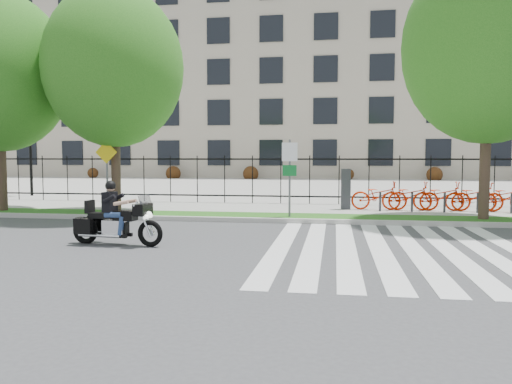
# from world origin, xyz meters

# --- Properties ---
(ground) EXTENTS (120.00, 120.00, 0.00)m
(ground) POSITION_xyz_m (0.00, 0.00, 0.00)
(ground) COLOR #3C3C3F
(ground) RESTS_ON ground
(curb) EXTENTS (60.00, 0.20, 0.15)m
(curb) POSITION_xyz_m (0.00, 4.10, 0.07)
(curb) COLOR #AAA7A0
(curb) RESTS_ON ground
(grass_verge) EXTENTS (60.00, 1.50, 0.15)m
(grass_verge) POSITION_xyz_m (0.00, 4.95, 0.07)
(grass_verge) COLOR #1D4F13
(grass_verge) RESTS_ON ground
(sidewalk) EXTENTS (60.00, 3.50, 0.15)m
(sidewalk) POSITION_xyz_m (0.00, 7.45, 0.07)
(sidewalk) COLOR #9D9C93
(sidewalk) RESTS_ON ground
(plaza) EXTENTS (80.00, 34.00, 0.10)m
(plaza) POSITION_xyz_m (0.00, 25.00, 0.05)
(plaza) COLOR #9D9C93
(plaza) RESTS_ON ground
(crosswalk_stripes) EXTENTS (5.70, 8.00, 0.01)m
(crosswalk_stripes) POSITION_xyz_m (4.83, 0.00, 0.01)
(crosswalk_stripes) COLOR silver
(crosswalk_stripes) RESTS_ON ground
(iron_fence) EXTENTS (30.00, 0.06, 2.00)m
(iron_fence) POSITION_xyz_m (0.00, 9.20, 1.15)
(iron_fence) COLOR black
(iron_fence) RESTS_ON sidewalk
(office_building) EXTENTS (60.00, 21.90, 20.15)m
(office_building) POSITION_xyz_m (0.00, 44.92, 9.97)
(office_building) COLOR #AEA08C
(office_building) RESTS_ON ground
(lamp_post_left) EXTENTS (1.06, 0.70, 4.25)m
(lamp_post_left) POSITION_xyz_m (-12.00, 12.00, 3.21)
(lamp_post_left) COLOR black
(lamp_post_left) RESTS_ON ground
(lamp_post_right) EXTENTS (1.06, 0.70, 4.25)m
(lamp_post_right) POSITION_xyz_m (10.00, 12.00, 3.21)
(lamp_post_right) COLOR black
(lamp_post_right) RESTS_ON ground
(street_tree_1) EXTENTS (4.77, 4.77, 7.76)m
(street_tree_1) POSITION_xyz_m (-4.14, 4.95, 5.16)
(street_tree_1) COLOR #37281E
(street_tree_1) RESTS_ON grass_verge
(street_tree_2) EXTENTS (5.21, 5.21, 8.33)m
(street_tree_2) POSITION_xyz_m (8.04, 4.95, 5.47)
(street_tree_2) COLOR #37281E
(street_tree_2) RESTS_ON grass_verge
(bike_share_station) EXTENTS (8.98, 0.89, 1.50)m
(bike_share_station) POSITION_xyz_m (8.28, 7.20, 0.68)
(bike_share_station) COLOR #2D2D33
(bike_share_station) RESTS_ON sidewalk
(sign_pole_regulatory) EXTENTS (0.50, 0.09, 2.50)m
(sign_pole_regulatory) POSITION_xyz_m (1.98, 4.58, 1.74)
(sign_pole_regulatory) COLOR #59595B
(sign_pole_regulatory) RESTS_ON grass_verge
(sign_pole_warning) EXTENTS (0.78, 0.09, 2.49)m
(sign_pole_warning) POSITION_xyz_m (-4.30, 4.58, 1.74)
(sign_pole_warning) COLOR #59595B
(sign_pole_warning) RESTS_ON grass_verge
(motorcycle_rider) EXTENTS (2.38, 0.81, 1.84)m
(motorcycle_rider) POSITION_xyz_m (-1.68, -0.43, 0.61)
(motorcycle_rider) COLOR black
(motorcycle_rider) RESTS_ON ground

